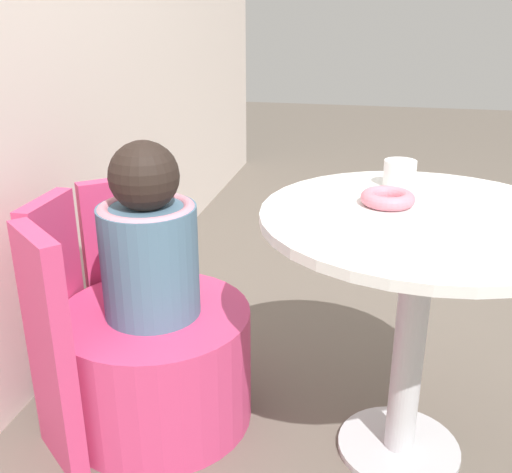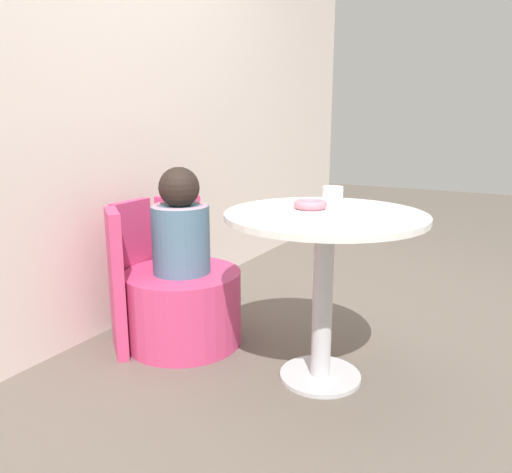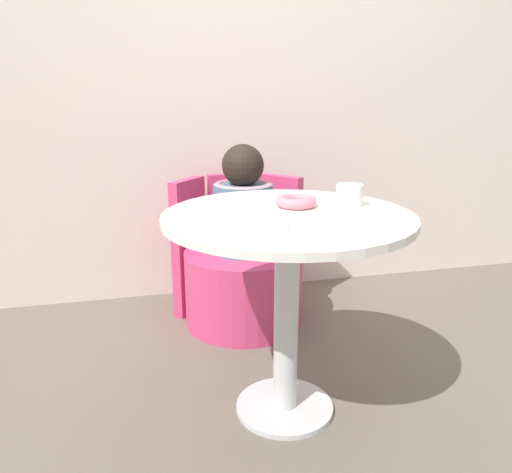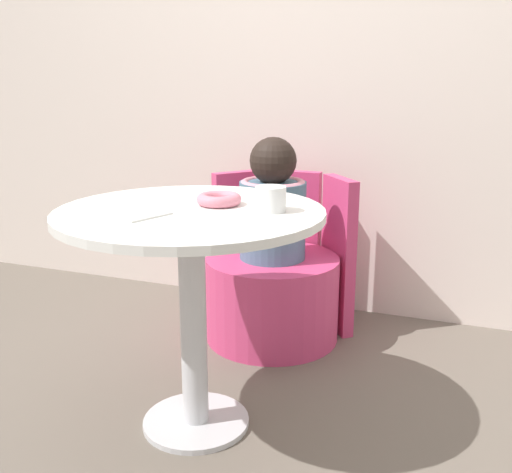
{
  "view_description": "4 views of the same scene",
  "coord_description": "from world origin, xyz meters",
  "px_view_note": "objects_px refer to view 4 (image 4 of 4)",
  "views": [
    {
      "loc": [
        -1.45,
        0.08,
        1.17
      ],
      "look_at": [
        -0.06,
        0.37,
        0.61
      ],
      "focal_mm": 42.0,
      "sensor_mm": 36.0,
      "label": 1
    },
    {
      "loc": [
        -1.84,
        -0.71,
        1.06
      ],
      "look_at": [
        -0.06,
        0.27,
        0.57
      ],
      "focal_mm": 35.0,
      "sensor_mm": 36.0,
      "label": 2
    },
    {
      "loc": [
        -0.5,
        -1.47,
        1.07
      ],
      "look_at": [
        -0.08,
        0.27,
        0.54
      ],
      "focal_mm": 35.0,
      "sensor_mm": 36.0,
      "label": 3
    },
    {
      "loc": [
        0.72,
        -1.54,
        1.07
      ],
      "look_at": [
        0.0,
        0.35,
        0.53
      ],
      "focal_mm": 42.0,
      "sensor_mm": 36.0,
      "label": 4
    }
  ],
  "objects_px": {
    "tub_chair": "(272,298)",
    "donut": "(218,199)",
    "round_table": "(191,257)",
    "cup": "(271,199)",
    "child_figure": "(273,205)"
  },
  "relations": [
    {
      "from": "tub_chair",
      "to": "donut",
      "type": "height_order",
      "value": "donut"
    },
    {
      "from": "tub_chair",
      "to": "donut",
      "type": "distance_m",
      "value": 0.83
    },
    {
      "from": "round_table",
      "to": "cup",
      "type": "relative_size",
      "value": 8.97
    },
    {
      "from": "cup",
      "to": "donut",
      "type": "bearing_deg",
      "value": 170.53
    },
    {
      "from": "round_table",
      "to": "donut",
      "type": "relative_size",
      "value": 5.84
    },
    {
      "from": "tub_chair",
      "to": "donut",
      "type": "bearing_deg",
      "value": -86.09
    },
    {
      "from": "child_figure",
      "to": "cup",
      "type": "height_order",
      "value": "child_figure"
    },
    {
      "from": "tub_chair",
      "to": "cup",
      "type": "bearing_deg",
      "value": -71.4
    },
    {
      "from": "round_table",
      "to": "child_figure",
      "type": "relative_size",
      "value": 1.6
    },
    {
      "from": "donut",
      "to": "cup",
      "type": "distance_m",
      "value": 0.18
    },
    {
      "from": "donut",
      "to": "round_table",
      "type": "bearing_deg",
      "value": -120.5
    },
    {
      "from": "child_figure",
      "to": "cup",
      "type": "xyz_separation_m",
      "value": [
        0.22,
        -0.65,
        0.17
      ]
    },
    {
      "from": "tub_chair",
      "to": "child_figure",
      "type": "height_order",
      "value": "child_figure"
    },
    {
      "from": "round_table",
      "to": "child_figure",
      "type": "bearing_deg",
      "value": 89.36
    },
    {
      "from": "round_table",
      "to": "donut",
      "type": "bearing_deg",
      "value": 59.5
    }
  ]
}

